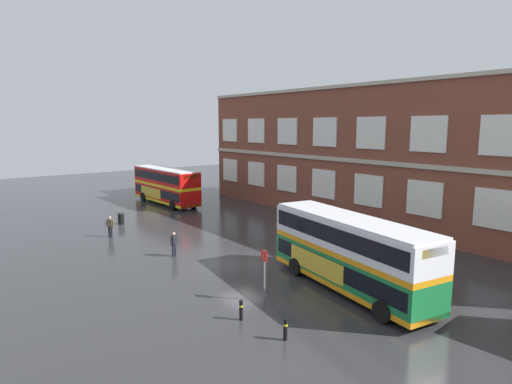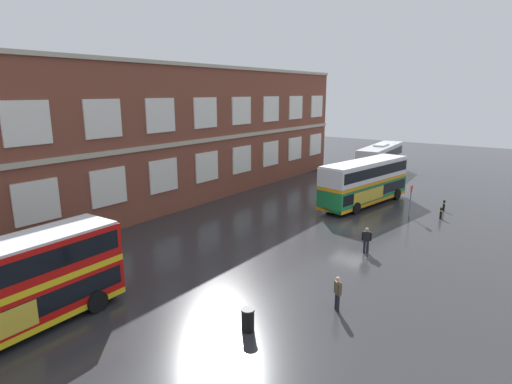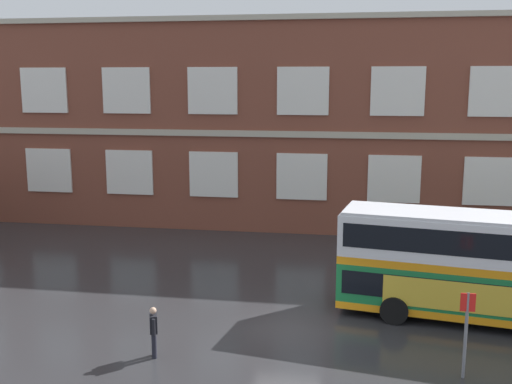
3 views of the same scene
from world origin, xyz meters
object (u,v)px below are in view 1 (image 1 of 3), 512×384
waiting_passenger (110,226)px  second_passenger (174,243)px  station_litter_bin (121,218)px  bus_stand_flag (264,270)px  double_decker_middle (349,252)px  safety_bollard_west (285,329)px  double_decker_near (166,185)px  safety_bollard_east (241,310)px

waiting_passenger → second_passenger: bearing=12.2°
station_litter_bin → bus_stand_flag: bearing=-1.4°
double_decker_middle → bus_stand_flag: size_ratio=4.17×
bus_stand_flag → waiting_passenger: bearing=-174.1°
double_decker_middle → second_passenger: (-11.36, -4.76, -1.22)m
second_passenger → station_litter_bin: second_passenger is taller
station_litter_bin → safety_bollard_west: (25.17, -2.38, -0.03)m
double_decker_middle → bus_stand_flag: bearing=-109.5°
double_decker_near → double_decker_middle: bearing=-7.2°
safety_bollard_west → double_decker_middle: bearing=107.7°
second_passenger → station_litter_bin: bearing=176.8°
station_litter_bin → second_passenger: bearing=-3.2°
double_decker_middle → second_passenger: 12.38m
safety_bollard_east → station_litter_bin: bearing=173.0°
double_decker_middle → safety_bollard_east: size_ratio=11.87×
bus_stand_flag → second_passenger: bearing=-179.2°
double_decker_middle → station_litter_bin: (-23.09, -4.11, -1.63)m
second_passenger → safety_bollard_east: 10.97m
double_decker_near → safety_bollard_west: size_ratio=11.66×
second_passenger → safety_bollard_east: bearing=-11.0°
double_decker_middle → station_litter_bin: 23.51m
waiting_passenger → safety_bollard_west: (21.24, -0.03, -0.44)m
double_decker_middle → safety_bollard_west: 7.01m
bus_stand_flag → safety_bollard_west: (3.72, -1.86, -1.14)m
waiting_passenger → station_litter_bin: bearing=149.1°
station_litter_bin → double_decker_near: bearing=130.8°
double_decker_near → station_litter_bin: size_ratio=10.76×
double_decker_near → second_passenger: double_decker_near is taller
bus_stand_flag → safety_bollard_west: bus_stand_flag is taller
double_decker_middle → second_passenger: bearing=-157.2°
second_passenger → bus_stand_flag: bearing=0.8°
double_decker_near → safety_bollard_west: bearing=-17.8°
safety_bollard_west → waiting_passenger: bearing=179.9°
waiting_passenger → second_passenger: 7.98m
double_decker_middle → station_litter_bin: size_ratio=10.94×
safety_bollard_west → safety_bollard_east: bearing=-172.2°
second_passenger → safety_bollard_east: size_ratio=1.79×
double_decker_near → waiting_passenger: size_ratio=6.52×
bus_stand_flag → safety_bollard_east: 2.71m
safety_bollard_west → second_passenger: bearing=172.7°
bus_stand_flag → station_litter_bin: bearing=178.6°
bus_stand_flag → double_decker_near: bearing=163.5°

